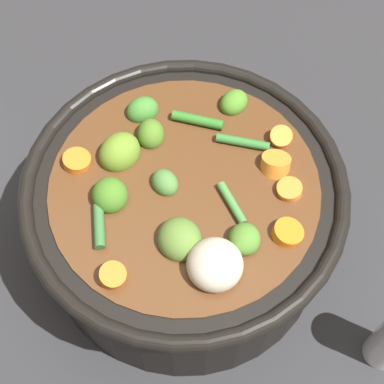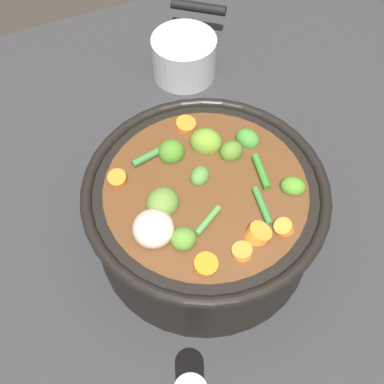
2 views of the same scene
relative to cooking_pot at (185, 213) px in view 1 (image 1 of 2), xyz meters
The scene contains 2 objects.
ground_plane 0.07m from the cooking_pot, 16.52° to the right, with size 1.10×1.10×0.00m, color #2D2D30.
cooking_pot is the anchor object (origin of this frame).
Camera 1 is at (-0.27, -0.02, 0.57)m, focal length 54.35 mm.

